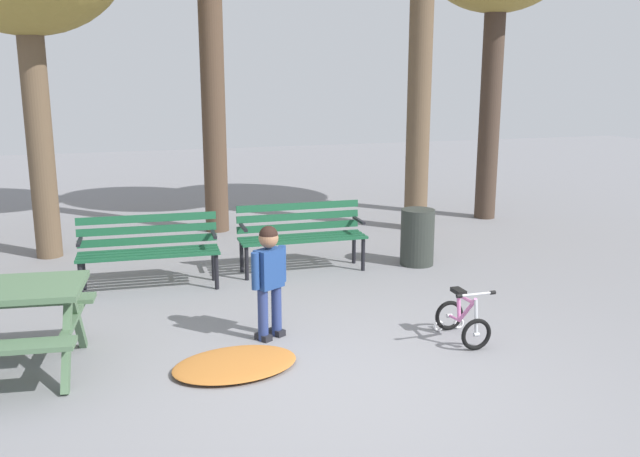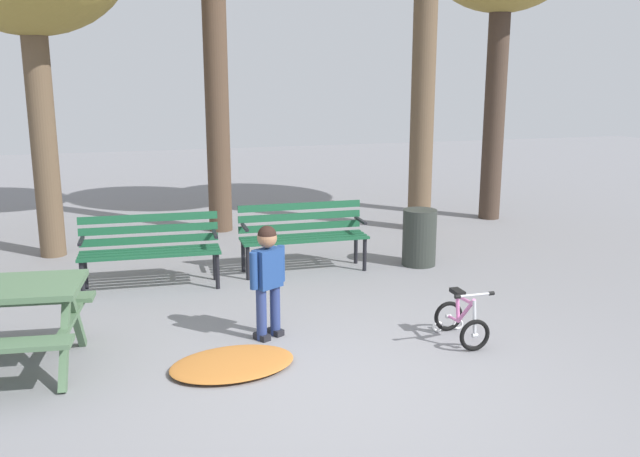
{
  "view_description": "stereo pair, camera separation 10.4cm",
  "coord_description": "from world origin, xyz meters",
  "px_view_note": "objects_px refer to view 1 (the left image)",
  "views": [
    {
      "loc": [
        -1.7,
        -4.85,
        2.47
      ],
      "look_at": [
        0.45,
        1.89,
        0.85
      ],
      "focal_mm": 38.28,
      "sensor_mm": 36.0,
      "label": 1
    },
    {
      "loc": [
        -1.61,
        -4.88,
        2.47
      ],
      "look_at": [
        0.45,
        1.89,
        0.85
      ],
      "focal_mm": 38.28,
      "sensor_mm": 36.0,
      "label": 2
    }
  ],
  "objects_px": {
    "kids_bicycle": "(462,319)",
    "trash_bin": "(417,237)",
    "park_bench_left": "(301,231)",
    "park_bench_far_left": "(149,246)",
    "child_standing": "(269,273)"
  },
  "relations": [
    {
      "from": "kids_bicycle",
      "to": "trash_bin",
      "type": "xyz_separation_m",
      "value": [
        0.73,
        2.5,
        0.17
      ]
    },
    {
      "from": "kids_bicycle",
      "to": "park_bench_left",
      "type": "bearing_deg",
      "value": 106.21
    },
    {
      "from": "park_bench_far_left",
      "to": "park_bench_left",
      "type": "height_order",
      "value": "same"
    },
    {
      "from": "park_bench_left",
      "to": "kids_bicycle",
      "type": "xyz_separation_m",
      "value": [
        0.79,
        -2.72,
        -0.31
      ]
    },
    {
      "from": "child_standing",
      "to": "trash_bin",
      "type": "distance_m",
      "value": 3.12
    },
    {
      "from": "park_bench_far_left",
      "to": "kids_bicycle",
      "type": "bearing_deg",
      "value": -43.43
    },
    {
      "from": "child_standing",
      "to": "kids_bicycle",
      "type": "relative_size",
      "value": 1.95
    },
    {
      "from": "park_bench_left",
      "to": "child_standing",
      "type": "distance_m",
      "value": 2.32
    },
    {
      "from": "park_bench_far_left",
      "to": "child_standing",
      "type": "height_order",
      "value": "child_standing"
    },
    {
      "from": "park_bench_far_left",
      "to": "child_standing",
      "type": "xyz_separation_m",
      "value": [
        0.97,
        -1.95,
        0.14
      ]
    },
    {
      "from": "child_standing",
      "to": "kids_bicycle",
      "type": "distance_m",
      "value": 1.87
    },
    {
      "from": "trash_bin",
      "to": "park_bench_far_left",
      "type": "bearing_deg",
      "value": 179.32
    },
    {
      "from": "park_bench_left",
      "to": "kids_bicycle",
      "type": "height_order",
      "value": "park_bench_left"
    },
    {
      "from": "kids_bicycle",
      "to": "trash_bin",
      "type": "distance_m",
      "value": 2.61
    },
    {
      "from": "park_bench_far_left",
      "to": "trash_bin",
      "type": "xyz_separation_m",
      "value": [
        3.42,
        -0.04,
        -0.14
      ]
    }
  ]
}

